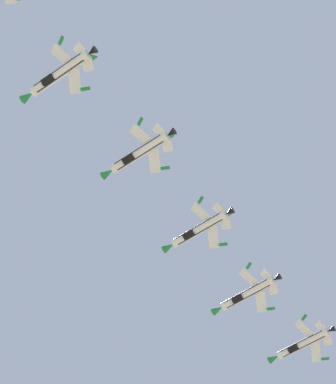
{
  "coord_description": "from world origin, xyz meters",
  "views": [
    {
      "loc": [
        2.43,
        1.66,
        1.76
      ],
      "look_at": [
        -17.49,
        89.82,
        133.22
      ],
      "focal_mm": 81.8,
      "sensor_mm": 36.0,
      "label": 1
    }
  ],
  "objects_px": {
    "fighter_jet_left_wing": "(59,75)",
    "fighter_jet_trail_slot": "(302,344)",
    "fighter_jet_left_outer": "(198,230)",
    "fighter_jet_right_wing": "(139,154)",
    "fighter_jet_right_outer": "(247,294)"
  },
  "relations": [
    {
      "from": "fighter_jet_trail_slot",
      "to": "fighter_jet_left_wing",
      "type": "bearing_deg",
      "value": -179.81
    },
    {
      "from": "fighter_jet_trail_slot",
      "to": "fighter_jet_right_outer",
      "type": "bearing_deg",
      "value": 176.67
    },
    {
      "from": "fighter_jet_right_wing",
      "to": "fighter_jet_trail_slot",
      "type": "height_order",
      "value": "fighter_jet_trail_slot"
    },
    {
      "from": "fighter_jet_right_wing",
      "to": "fighter_jet_trail_slot",
      "type": "bearing_deg",
      "value": 1.65
    },
    {
      "from": "fighter_jet_right_wing",
      "to": "fighter_jet_trail_slot",
      "type": "relative_size",
      "value": 1.0
    },
    {
      "from": "fighter_jet_right_outer",
      "to": "fighter_jet_trail_slot",
      "type": "xyz_separation_m",
      "value": [
        8.82,
        17.49,
        1.43
      ]
    },
    {
      "from": "fighter_jet_left_outer",
      "to": "fighter_jet_trail_slot",
      "type": "bearing_deg",
      "value": 0.09
    },
    {
      "from": "fighter_jet_left_wing",
      "to": "fighter_jet_right_outer",
      "type": "distance_m",
      "value": 59.16
    },
    {
      "from": "fighter_jet_left_wing",
      "to": "fighter_jet_trail_slot",
      "type": "distance_m",
      "value": 78.72
    },
    {
      "from": "fighter_jet_left_wing",
      "to": "fighter_jet_trail_slot",
      "type": "relative_size",
      "value": 1.0
    },
    {
      "from": "fighter_jet_right_wing",
      "to": "fighter_jet_left_wing",
      "type": "bearing_deg",
      "value": 175.92
    },
    {
      "from": "fighter_jet_right_wing",
      "to": "fighter_jet_trail_slot",
      "type": "distance_m",
      "value": 58.71
    },
    {
      "from": "fighter_jet_left_outer",
      "to": "fighter_jet_trail_slot",
      "type": "distance_m",
      "value": 37.92
    },
    {
      "from": "fighter_jet_right_outer",
      "to": "fighter_jet_left_outer",
      "type": "bearing_deg",
      "value": -176.27
    },
    {
      "from": "fighter_jet_left_wing",
      "to": "fighter_jet_right_outer",
      "type": "bearing_deg",
      "value": 1.36
    }
  ]
}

